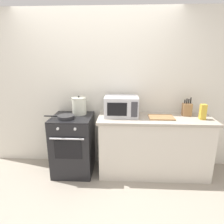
# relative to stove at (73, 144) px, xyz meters

# --- Properties ---
(ground_plane) EXTENTS (10.00, 10.00, 0.00)m
(ground_plane) POSITION_rel_stove_xyz_m (0.35, -0.60, -0.46)
(ground_plane) COLOR #9E9384
(back_wall) EXTENTS (4.40, 0.10, 2.50)m
(back_wall) POSITION_rel_stove_xyz_m (0.65, 0.37, 0.79)
(back_wall) COLOR silver
(back_wall) RESTS_ON ground_plane
(lower_cabinet_right) EXTENTS (1.64, 0.56, 0.88)m
(lower_cabinet_right) POSITION_rel_stove_xyz_m (1.25, 0.02, -0.02)
(lower_cabinet_right) COLOR beige
(lower_cabinet_right) RESTS_ON ground_plane
(countertop_right) EXTENTS (1.70, 0.60, 0.04)m
(countertop_right) POSITION_rel_stove_xyz_m (1.25, 0.02, 0.44)
(countertop_right) COLOR #ADA393
(countertop_right) RESTS_ON lower_cabinet_right
(stove) EXTENTS (0.60, 0.64, 0.92)m
(stove) POSITION_rel_stove_xyz_m (0.00, 0.00, 0.00)
(stove) COLOR black
(stove) RESTS_ON ground_plane
(stock_pot) EXTENTS (0.31, 0.22, 0.30)m
(stock_pot) POSITION_rel_stove_xyz_m (0.09, 0.13, 0.59)
(stock_pot) COLOR beige
(stock_pot) RESTS_ON stove
(frying_pan) EXTENTS (0.44, 0.24, 0.05)m
(frying_pan) POSITION_rel_stove_xyz_m (-0.06, -0.10, 0.48)
(frying_pan) COLOR #28282B
(frying_pan) RESTS_ON stove
(microwave) EXTENTS (0.50, 0.37, 0.30)m
(microwave) POSITION_rel_stove_xyz_m (0.74, 0.08, 0.61)
(microwave) COLOR silver
(microwave) RESTS_ON countertop_right
(cutting_board) EXTENTS (0.36, 0.26, 0.02)m
(cutting_board) POSITION_rel_stove_xyz_m (1.34, 0.00, 0.47)
(cutting_board) COLOR #997047
(cutting_board) RESTS_ON countertop_right
(knife_block) EXTENTS (0.13, 0.10, 0.28)m
(knife_block) POSITION_rel_stove_xyz_m (1.74, 0.14, 0.56)
(knife_block) COLOR #997047
(knife_block) RESTS_ON countertop_right
(pasta_box) EXTENTS (0.08, 0.08, 0.22)m
(pasta_box) POSITION_rel_stove_xyz_m (1.91, -0.03, 0.57)
(pasta_box) COLOR gold
(pasta_box) RESTS_ON countertop_right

